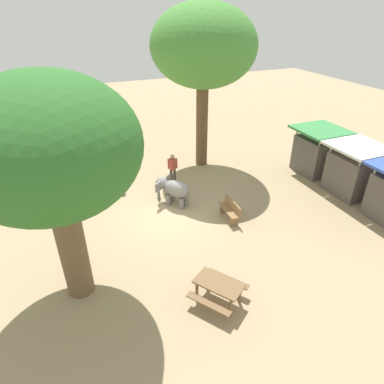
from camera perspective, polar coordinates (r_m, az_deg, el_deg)
The scene contains 10 objects.
ground_plane at distance 14.82m, azimuth -4.42°, elevation -4.48°, with size 60.00×60.00×0.00m, color tan.
elephant at distance 15.39m, azimuth -3.26°, elevation 0.53°, with size 1.74×1.65×1.27m.
person_handler at distance 17.22m, azimuth -3.36°, elevation 4.39°, with size 0.32×0.50×1.62m.
shade_tree_main at distance 18.09m, azimuth 1.93°, elevation 23.71°, with size 5.81×5.33×8.53m.
shade_tree_secondary at distance 9.38m, azimuth -23.41°, elevation 6.93°, with size 5.31×4.87×7.03m.
wooden_bench at distance 14.58m, azimuth 6.65°, elevation -3.03°, with size 1.41×0.45×0.88m.
picnic_table_near at distance 10.81m, azimuth 4.61°, elevation -16.09°, with size 2.08×2.07×0.78m.
market_stall_green at distance 19.61m, azimuth 20.73°, elevation 6.33°, with size 2.50×2.50×2.52m.
market_stall_white at distance 17.99m, azimuth 26.05°, elevation 3.07°, with size 2.50×2.50×2.52m.
feed_bucket at distance 16.88m, azimuth -12.03°, elevation 0.16°, with size 0.36×0.36×0.32m, color gray.
Camera 1 is at (11.71, -3.59, 8.34)m, focal length 30.87 mm.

